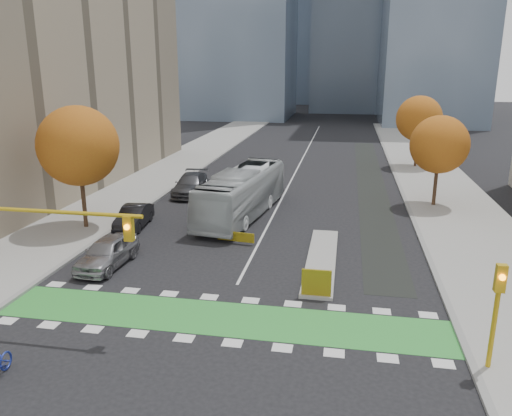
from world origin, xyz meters
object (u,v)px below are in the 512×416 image
at_px(parked_car_c, 191,184).
at_px(tree_east_near, 439,145).
at_px(tree_east_far, 419,119).
at_px(parked_car_b, 134,217).
at_px(tree_west, 78,146).
at_px(traffic_signal_east, 497,301).
at_px(traffic_signal_west, 15,235).
at_px(hazard_board, 316,283).
at_px(parked_car_a, 107,252).
at_px(bus, 242,193).

bearing_deg(parked_car_c, tree_east_near, -6.10).
xyz_separation_m(tree_east_far, parked_car_b, (-21.41, -25.14, -4.50)).
relative_size(tree_west, parked_car_c, 1.39).
bearing_deg(tree_west, traffic_signal_east, -29.07).
height_order(traffic_signal_west, parked_car_c, traffic_signal_west).
bearing_deg(traffic_signal_east, traffic_signal_west, -179.99).
bearing_deg(hazard_board, tree_west, 154.01).
xyz_separation_m(parked_car_a, parked_car_c, (-0.38, 16.22, 0.04)).
distance_m(tree_east_near, parked_car_c, 20.27).
bearing_deg(parked_car_b, hazard_board, -39.50).
relative_size(traffic_signal_east, bus, 0.33).
relative_size(tree_west, traffic_signal_east, 2.01).
bearing_deg(tree_east_far, hazard_board, -104.12).
relative_size(tree_west, traffic_signal_west, 0.96).
height_order(tree_east_near, traffic_signal_east, tree_east_near).
relative_size(tree_east_far, bus, 0.61).
xyz_separation_m(tree_west, tree_east_far, (24.50, 26.00, -0.38)).
relative_size(bus, parked_car_b, 2.76).
distance_m(hazard_board, parked_car_b, 15.55).
xyz_separation_m(tree_west, bus, (9.79, 4.87, -3.88)).
height_order(hazard_board, traffic_signal_west, traffic_signal_west).
height_order(tree_west, traffic_signal_west, tree_west).
bearing_deg(tree_east_near, traffic_signal_east, -93.81).
bearing_deg(parked_car_b, bus, 25.23).
xyz_separation_m(traffic_signal_west, parked_car_c, (0.06, 22.84, -3.17)).
xyz_separation_m(hazard_board, parked_car_c, (-11.87, 18.13, 0.06)).
height_order(traffic_signal_east, bus, traffic_signal_east).
distance_m(tree_east_far, parked_car_b, 33.33).
relative_size(tree_west, bus, 0.66).
xyz_separation_m(hazard_board, parked_car_a, (-11.50, 1.91, 0.02)).
xyz_separation_m(traffic_signal_east, bus, (-12.71, 17.38, -1.00)).
relative_size(tree_east_far, traffic_signal_east, 1.87).
bearing_deg(traffic_signal_east, hazard_board, 144.08).
distance_m(bus, parked_car_a, 12.03).
bearing_deg(tree_east_far, traffic_signal_east, -92.97).
relative_size(bus, parked_car_a, 2.60).
bearing_deg(bus, hazard_board, -56.11).
bearing_deg(tree_east_near, bus, -160.15).
relative_size(traffic_signal_west, parked_car_a, 1.78).
bearing_deg(parked_car_b, traffic_signal_west, -91.45).
height_order(parked_car_a, parked_car_c, parked_car_c).
distance_m(hazard_board, traffic_signal_east, 8.26).
xyz_separation_m(tree_east_near, traffic_signal_east, (-1.50, -22.51, -2.13)).
relative_size(parked_car_b, parked_car_c, 0.76).
relative_size(tree_east_near, tree_east_far, 0.92).
distance_m(traffic_signal_east, parked_car_c, 29.37).
height_order(traffic_signal_east, parked_car_b, traffic_signal_east).
xyz_separation_m(tree_east_far, parked_car_a, (-20.00, -31.89, -4.42)).
height_order(parked_car_b, parked_car_c, parked_car_c).
xyz_separation_m(bus, parked_car_b, (-6.71, -4.01, -0.99)).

